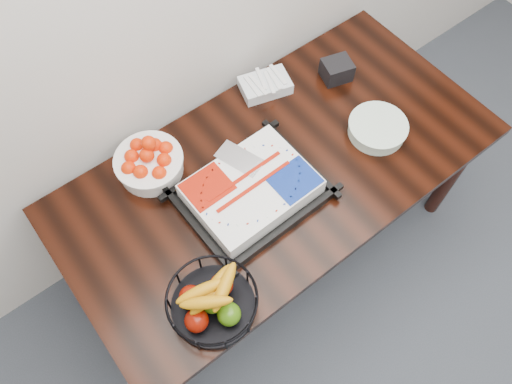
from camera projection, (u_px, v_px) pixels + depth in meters
table at (278, 178)px, 2.08m from camera, size 1.80×0.90×0.75m
cake_tray at (251, 190)px, 1.89m from camera, size 0.53×0.42×0.11m
tangerine_bowl at (148, 160)px, 1.93m from camera, size 0.27×0.27×0.17m
fruit_basket at (212, 302)px, 1.66m from camera, size 0.31×0.31×0.16m
plate_stack at (377, 129)px, 2.06m from camera, size 0.25×0.25×0.06m
fork_bag at (265, 85)px, 2.17m from camera, size 0.24×0.19×0.06m
napkin_box at (337, 70)px, 2.19m from camera, size 0.15×0.14×0.09m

